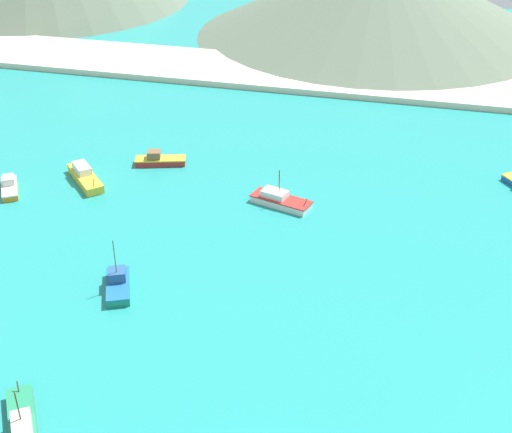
{
  "coord_description": "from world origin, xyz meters",
  "views": [
    {
      "loc": [
        9.71,
        -42.26,
        51.05
      ],
      "look_at": [
        -11.08,
        39.68,
        1.09
      ],
      "focal_mm": 49.82,
      "sensor_mm": 36.0,
      "label": 1
    }
  ],
  "objects_px": {
    "fishing_boat_12": "(280,200)",
    "fishing_boat_0": "(118,284)",
    "fishing_boat_2": "(9,187)",
    "fishing_boat_8": "(23,428)",
    "fishing_boat_6": "(159,160)",
    "fishing_boat_7": "(85,176)"
  },
  "relations": [
    {
      "from": "fishing_boat_0",
      "to": "fishing_boat_8",
      "type": "relative_size",
      "value": 0.75
    },
    {
      "from": "fishing_boat_12",
      "to": "fishing_boat_2",
      "type": "bearing_deg",
      "value": -171.57
    },
    {
      "from": "fishing_boat_12",
      "to": "fishing_boat_0",
      "type": "bearing_deg",
      "value": -119.76
    },
    {
      "from": "fishing_boat_2",
      "to": "fishing_boat_8",
      "type": "distance_m",
      "value": 49.92
    },
    {
      "from": "fishing_boat_0",
      "to": "fishing_boat_12",
      "type": "bearing_deg",
      "value": 60.24
    },
    {
      "from": "fishing_boat_6",
      "to": "fishing_boat_2",
      "type": "bearing_deg",
      "value": -142.7
    },
    {
      "from": "fishing_boat_7",
      "to": "fishing_boat_12",
      "type": "height_order",
      "value": "fishing_boat_12"
    },
    {
      "from": "fishing_boat_6",
      "to": "fishing_boat_8",
      "type": "height_order",
      "value": "fishing_boat_8"
    },
    {
      "from": "fishing_boat_8",
      "to": "fishing_boat_12",
      "type": "relative_size",
      "value": 1.05
    },
    {
      "from": "fishing_boat_0",
      "to": "fishing_boat_12",
      "type": "relative_size",
      "value": 0.79
    },
    {
      "from": "fishing_boat_2",
      "to": "fishing_boat_6",
      "type": "height_order",
      "value": "fishing_boat_6"
    },
    {
      "from": "fishing_boat_0",
      "to": "fishing_boat_12",
      "type": "xyz_separation_m",
      "value": [
        14.32,
        25.04,
        -0.04
      ]
    },
    {
      "from": "fishing_boat_2",
      "to": "fishing_boat_8",
      "type": "xyz_separation_m",
      "value": [
        26.67,
        -42.19,
        0.07
      ]
    },
    {
      "from": "fishing_boat_2",
      "to": "fishing_boat_7",
      "type": "xyz_separation_m",
      "value": [
        9.62,
        5.62,
        0.17
      ]
    },
    {
      "from": "fishing_boat_6",
      "to": "fishing_boat_12",
      "type": "xyz_separation_m",
      "value": [
        21.72,
        -8.16,
        0.02
      ]
    },
    {
      "from": "fishing_boat_2",
      "to": "fishing_boat_6",
      "type": "distance_m",
      "value": 23.32
    },
    {
      "from": "fishing_boat_6",
      "to": "fishing_boat_8",
      "type": "distance_m",
      "value": 56.91
    },
    {
      "from": "fishing_boat_2",
      "to": "fishing_boat_6",
      "type": "relative_size",
      "value": 0.83
    },
    {
      "from": "fishing_boat_6",
      "to": "fishing_boat_12",
      "type": "height_order",
      "value": "fishing_boat_12"
    },
    {
      "from": "fishing_boat_8",
      "to": "fishing_boat_12",
      "type": "bearing_deg",
      "value": 74.23
    },
    {
      "from": "fishing_boat_8",
      "to": "fishing_boat_7",
      "type": "bearing_deg",
      "value": 109.64
    },
    {
      "from": "fishing_boat_6",
      "to": "fishing_boat_8",
      "type": "xyz_separation_m",
      "value": [
        8.12,
        -56.32,
        0.05
      ]
    }
  ]
}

